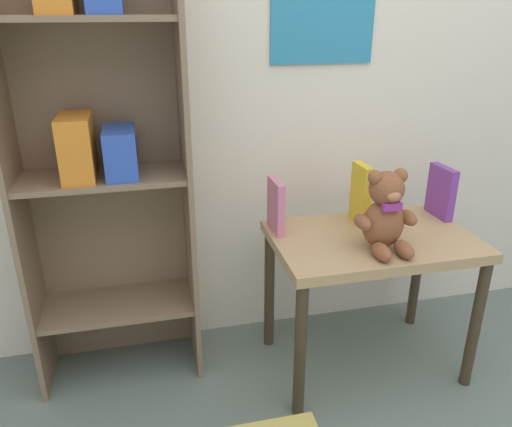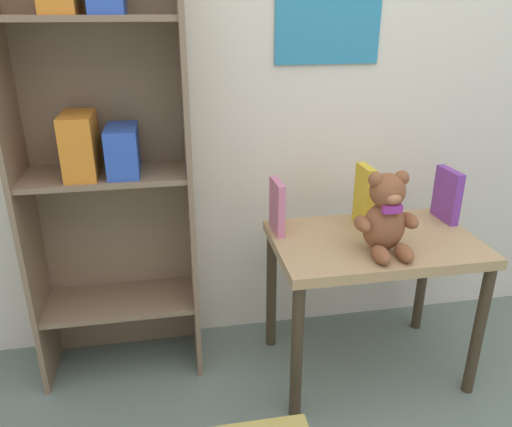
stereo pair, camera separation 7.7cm
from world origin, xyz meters
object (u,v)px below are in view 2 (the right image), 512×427
(display_table, at_px, (373,258))
(book_standing_purple, at_px, (447,195))
(bookshelf_side, at_px, (103,146))
(book_standing_pink, at_px, (277,206))
(teddy_bear, at_px, (386,216))
(book_standing_yellow, at_px, (364,196))

(display_table, xyz_separation_m, book_standing_purple, (0.32, 0.11, 0.18))
(bookshelf_side, relative_size, book_standing_pink, 8.11)
(teddy_bear, relative_size, book_standing_yellow, 1.21)
(bookshelf_side, height_order, teddy_bear, bookshelf_side)
(display_table, xyz_separation_m, book_standing_pink, (-0.32, 0.12, 0.17))
(bookshelf_side, bearing_deg, display_table, -13.96)
(teddy_bear, distance_m, book_standing_yellow, 0.22)
(teddy_bear, xyz_separation_m, book_standing_pink, (-0.31, 0.22, -0.03))
(teddy_bear, distance_m, book_standing_purple, 0.40)
(book_standing_pink, bearing_deg, book_standing_yellow, -1.65)
(bookshelf_side, bearing_deg, book_standing_pink, -9.90)
(bookshelf_side, relative_size, display_table, 2.18)
(teddy_bear, distance_m, book_standing_pink, 0.38)
(book_standing_purple, bearing_deg, book_standing_yellow, 175.41)
(teddy_bear, relative_size, book_standing_pink, 1.43)
(display_table, relative_size, book_standing_pink, 3.73)
(bookshelf_side, xyz_separation_m, book_standing_purple, (1.23, -0.11, -0.22))
(book_standing_yellow, bearing_deg, book_standing_purple, -3.93)
(bookshelf_side, height_order, book_standing_purple, bookshelf_side)
(book_standing_purple, bearing_deg, book_standing_pink, 176.55)
(book_standing_pink, relative_size, book_standing_yellow, 0.85)
(display_table, height_order, book_standing_purple, book_standing_purple)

